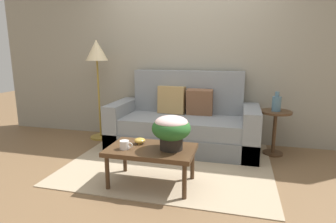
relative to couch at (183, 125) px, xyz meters
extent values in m
plane|color=brown|center=(-0.04, -0.65, -0.33)|extent=(14.00, 14.00, 0.00)
cube|color=gray|center=(-0.04, 0.47, 1.08)|extent=(6.40, 0.12, 2.82)
cube|color=tan|center=(-0.04, -0.60, -0.32)|extent=(2.43, 1.98, 0.01)
cube|color=slate|center=(0.00, -0.07, -0.20)|extent=(2.06, 0.87, 0.26)
cube|color=gray|center=(0.00, -0.09, 0.03)|extent=(1.63, 0.78, 0.21)
cube|color=gray|center=(0.00, 0.29, 0.33)|extent=(1.63, 0.16, 0.86)
cube|color=gray|center=(-0.92, -0.07, -0.01)|extent=(0.21, 0.87, 0.64)
cube|color=gray|center=(0.92, -0.07, -0.01)|extent=(0.21, 0.87, 0.64)
cube|color=brown|center=(0.20, 0.14, 0.32)|extent=(0.37, 0.19, 0.38)
cube|color=tan|center=(-0.21, 0.15, 0.34)|extent=(0.41, 0.18, 0.41)
cylinder|color=#442D1B|center=(-0.48, -1.44, -0.15)|extent=(0.04, 0.04, 0.36)
cylinder|color=#442D1B|center=(0.30, -1.44, -0.15)|extent=(0.04, 0.04, 0.36)
cylinder|color=#442D1B|center=(-0.48, -1.00, -0.15)|extent=(0.04, 0.04, 0.36)
cylinder|color=#442D1B|center=(0.30, -1.00, -0.15)|extent=(0.04, 0.04, 0.36)
cube|color=#4C331E|center=(-0.09, -1.22, 0.05)|extent=(0.89, 0.54, 0.05)
cylinder|color=#4C331E|center=(1.23, 0.03, -0.32)|extent=(0.27, 0.27, 0.03)
cylinder|color=#4C331E|center=(1.23, 0.03, -0.03)|extent=(0.05, 0.05, 0.55)
cylinder|color=#4C331E|center=(1.23, 0.03, 0.26)|extent=(0.41, 0.41, 0.03)
cylinder|color=olive|center=(-1.38, 0.11, -0.31)|extent=(0.33, 0.33, 0.03)
cylinder|color=olive|center=(-1.38, 0.11, 0.30)|extent=(0.03, 0.03, 1.20)
cone|color=beige|center=(-1.38, 0.11, 1.06)|extent=(0.34, 0.34, 0.31)
cylinder|color=black|center=(0.12, -1.21, 0.14)|extent=(0.23, 0.23, 0.14)
ellipsoid|color=#286028|center=(0.12, -1.21, 0.29)|extent=(0.39, 0.39, 0.24)
ellipsoid|color=beige|center=(0.12, -1.21, 0.35)|extent=(0.33, 0.33, 0.13)
cylinder|color=white|center=(-0.34, -1.33, 0.12)|extent=(0.09, 0.09, 0.09)
torus|color=white|center=(-0.28, -1.33, 0.12)|extent=(0.06, 0.01, 0.06)
cylinder|color=gold|center=(-0.25, -1.13, 0.08)|extent=(0.05, 0.05, 0.02)
ellipsoid|color=gold|center=(-0.25, -1.13, 0.11)|extent=(0.12, 0.12, 0.05)
cylinder|color=slate|center=(1.23, 0.02, 0.37)|extent=(0.11, 0.11, 0.19)
cylinder|color=slate|center=(1.23, 0.02, 0.50)|extent=(0.05, 0.05, 0.06)
camera|label=1|loc=(0.76, -3.81, 1.03)|focal=29.93mm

